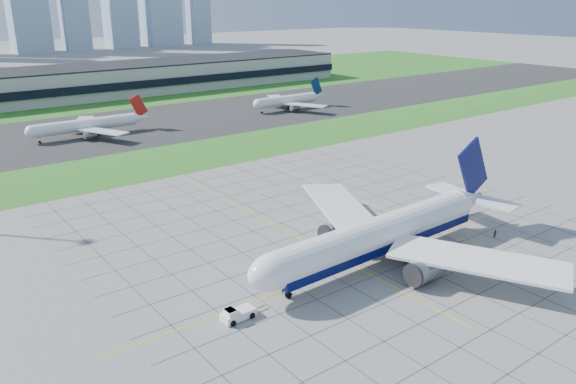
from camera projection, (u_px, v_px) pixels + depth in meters
The scene contains 12 objects.
ground at pixel (380, 249), 117.76m from camera, with size 1400.00×1400.00×0.00m, color gray.
grass_median at pixel (182, 157), 185.50m from camera, with size 700.00×35.00×0.04m, color #27641C.
asphalt_taxiway at pixel (119, 128), 226.90m from camera, with size 700.00×75.00×0.04m, color #383838.
grass_far at pixel (44, 93), 309.72m from camera, with size 700.00×145.00×0.04m, color #27641C.
apron_markings at pixel (345, 232), 126.34m from camera, with size 120.00×130.00×0.03m.
terminal at pixel (130, 78), 311.07m from camera, with size 260.00×43.00×15.80m.
airliner at pixel (381, 235), 110.30m from camera, with size 67.06×67.92×21.10m.
pushback_tug at pixel (237, 314), 91.58m from camera, with size 8.25×3.02×2.29m.
crew_near at pixel (283, 289), 99.63m from camera, with size 0.70×0.46×1.91m, color black.
crew_far at pixel (495, 234), 122.96m from camera, with size 0.87×0.68×1.80m, color black.
distant_jet_1 at pixel (87, 125), 212.16m from camera, with size 44.52×42.66×14.08m.
distant_jet_2 at pixel (288, 100), 263.17m from camera, with size 37.79×42.66×14.08m.
Camera 1 is at (-80.29, -73.85, 49.82)m, focal length 35.00 mm.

